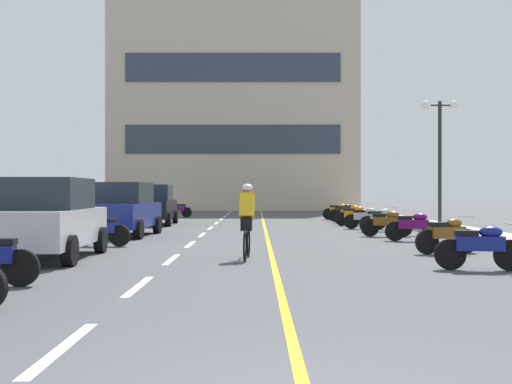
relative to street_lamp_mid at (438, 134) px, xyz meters
name	(u,v)px	position (x,y,z in m)	size (l,w,h in m)	color
ground_plane	(257,230)	(-7.14, 0.10, -3.78)	(140.00, 140.00, 0.00)	#47474C
curb_left	(95,224)	(-14.34, 3.10, -3.72)	(2.40, 72.00, 0.12)	#B7B2A8
curb_right	(419,224)	(0.06, 3.10, -3.72)	(2.40, 72.00, 0.12)	#B7B2A8
lane_dash_0	(61,348)	(-9.14, -18.90, -3.78)	(0.14, 2.20, 0.01)	silver
lane_dash_1	(137,286)	(-9.14, -14.90, -3.78)	(0.14, 2.20, 0.01)	silver
lane_dash_2	(170,259)	(-9.14, -10.90, -3.78)	(0.14, 2.20, 0.01)	silver
lane_dash_3	(188,244)	(-9.14, -6.90, -3.78)	(0.14, 2.20, 0.01)	silver
lane_dash_4	(200,235)	(-9.14, -2.90, -3.78)	(0.14, 2.20, 0.01)	silver
lane_dash_5	(209,228)	(-9.14, 1.10, -3.78)	(0.14, 2.20, 0.01)	silver
lane_dash_6	(215,223)	(-9.14, 5.10, -3.78)	(0.14, 2.20, 0.01)	silver
lane_dash_7	(219,219)	(-9.14, 9.10, -3.78)	(0.14, 2.20, 0.01)	silver
lane_dash_8	(223,216)	(-9.14, 13.10, -3.78)	(0.14, 2.20, 0.01)	silver
lane_dash_9	(226,214)	(-9.14, 17.10, -3.78)	(0.14, 2.20, 0.01)	silver
lane_dash_10	(228,212)	(-9.14, 21.10, -3.78)	(0.14, 2.20, 0.01)	silver
lane_dash_11	(230,210)	(-9.14, 25.10, -3.78)	(0.14, 2.20, 0.01)	silver
centre_line_yellow	(262,225)	(-6.89, 3.10, -3.78)	(0.12, 66.00, 0.01)	gold
office_building	(233,100)	(-9.05, 28.80, 5.48)	(19.82, 9.52, 18.52)	#BCAD93
street_lamp_mid	(438,134)	(0.00, 0.00, 0.00)	(1.46, 0.36, 4.99)	black
parked_car_near	(47,218)	(-11.91, -10.85, -2.87)	(1.99, 4.24, 1.82)	black
parked_car_mid	(122,209)	(-11.75, -3.54, -2.87)	(2.12, 4.29, 1.82)	black
parked_car_far	(151,205)	(-11.92, 3.66, -2.87)	(1.99, 4.23, 1.82)	black
motorcycle_2	(479,246)	(-2.95, -12.89, -3.31)	(1.69, 0.60, 0.92)	black
motorcycle_3	(445,234)	(-2.60, -9.61, -3.31)	(1.66, 0.74, 0.92)	black
motorcycle_4	(99,229)	(-11.56, -7.51, -3.31)	(1.69, 0.63, 0.92)	black
motorcycle_5	(412,226)	(-2.46, -5.76, -3.31)	(1.70, 0.60, 0.92)	black
motorcycle_6	(385,223)	(-2.88, -3.85, -3.31)	(1.70, 0.60, 0.92)	black
motorcycle_7	(379,219)	(-2.55, -1.09, -3.31)	(1.67, 0.71, 0.92)	black
motorcycle_8	(364,217)	(-2.87, 0.35, -3.31)	(1.67, 0.70, 0.92)	black
motorcycle_9	(353,215)	(-2.93, 2.81, -3.31)	(1.70, 0.60, 0.92)	black
motorcycle_10	(349,213)	(-2.78, 4.97, -3.31)	(1.68, 0.64, 0.92)	black
motorcycle_11	(343,212)	(-2.77, 7.21, -3.31)	(1.68, 0.65, 0.92)	black
motorcycle_12	(337,211)	(-2.82, 9.00, -3.31)	(1.70, 0.60, 0.92)	black
motorcycle_13	(176,209)	(-11.82, 11.75, -3.31)	(1.67, 0.71, 0.92)	black
cyclist_rider	(245,220)	(-7.47, -10.88, -2.89)	(0.42, 1.77, 1.71)	black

